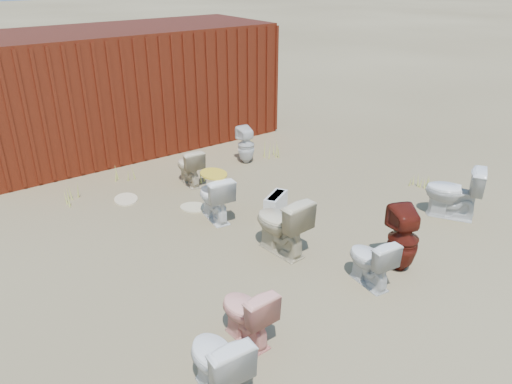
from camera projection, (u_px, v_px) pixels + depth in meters
ground at (281, 242)px, 7.06m from camera, size 100.00×100.00×0.00m
shipping_container at (127, 88)px, 10.38m from camera, size 6.00×2.40×2.40m
toilet_front_a at (217, 362)px, 4.45m from camera, size 0.46×0.76×0.75m
toilet_front_pink at (246, 313)px, 5.11m from camera, size 0.41×0.69×0.69m
toilet_front_c at (370, 260)px, 6.02m from camera, size 0.44×0.69×0.66m
toilet_front_maroon at (403, 239)px, 6.28m from camera, size 0.51×0.52×0.86m
toilet_front_e at (453, 192)px, 7.58m from camera, size 0.82×0.94×0.83m
toilet_back_beige_left at (281, 224)px, 6.66m from camera, size 0.54×0.87×0.85m
toilet_back_beige_right at (189, 166)px, 8.74m from camera, size 0.43×0.69×0.67m
toilet_back_yellowlid at (215, 197)px, 7.54m from camera, size 0.50×0.77×0.74m
toilet_back_e at (246, 145)px, 9.67m from camera, size 0.36×0.36×0.72m
yellow_lid at (214, 174)px, 7.37m from camera, size 0.37×0.47×0.02m
loose_tank at (276, 205)px, 7.72m from camera, size 0.53×0.42×0.35m
loose_lid_near at (126, 199)px, 8.28m from camera, size 0.49×0.57×0.02m
loose_lid_far at (194, 207)px, 8.01m from camera, size 0.57×0.59×0.02m
weed_clump_a at (72, 193)px, 8.18m from camera, size 0.36×0.36×0.31m
weed_clump_b at (199, 173)px, 8.97m from camera, size 0.32×0.32×0.27m
weed_clump_c at (270, 150)px, 9.98m from camera, size 0.36×0.36×0.33m
weed_clump_d at (123, 173)px, 9.02m from camera, size 0.30×0.30×0.24m
weed_clump_e at (246, 144)px, 10.30m from camera, size 0.34×0.34×0.33m
weed_clump_f at (419, 181)px, 8.70m from camera, size 0.28×0.28×0.23m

